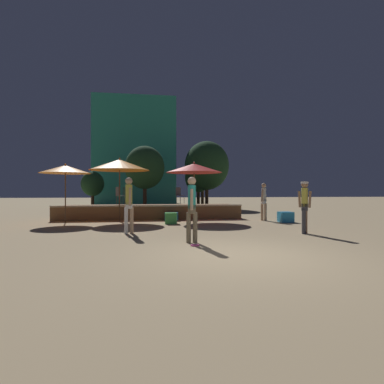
{
  "coord_description": "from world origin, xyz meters",
  "views": [
    {
      "loc": [
        -1.96,
        -6.46,
        1.44
      ],
      "look_at": [
        0.0,
        7.69,
        1.39
      ],
      "focal_mm": 28.0,
      "sensor_mm": 36.0,
      "label": 1
    }
  ],
  "objects_px": {
    "cube_seat_2": "(172,216)",
    "person_1": "(192,206)",
    "bistro_chair_1": "(179,194)",
    "bistro_chair_0": "(126,194)",
    "patio_umbrella_0": "(120,165)",
    "person_0": "(129,202)",
    "bistro_chair_2": "(119,194)",
    "background_tree_3": "(202,172)",
    "frisbee_disc": "(195,245)",
    "person_3": "(264,200)",
    "patio_umbrella_1": "(65,169)",
    "background_tree_2": "(198,178)",
    "person_2": "(305,204)",
    "patio_umbrella_2": "(194,168)",
    "background_tree_4": "(145,168)",
    "cube_seat_1": "(286,217)",
    "cube_seat_0": "(171,218)",
    "background_tree_1": "(207,166)"
  },
  "relations": [
    {
      "from": "cube_seat_2",
      "to": "person_1",
      "type": "bearing_deg",
      "value": -88.98
    },
    {
      "from": "bistro_chair_1",
      "to": "person_1",
      "type": "bearing_deg",
      "value": -131.15
    },
    {
      "from": "bistro_chair_0",
      "to": "bistro_chair_1",
      "type": "relative_size",
      "value": 1.0
    },
    {
      "from": "patio_umbrella_0",
      "to": "person_0",
      "type": "xyz_separation_m",
      "value": [
        0.73,
        -4.25,
        -1.61
      ]
    },
    {
      "from": "patio_umbrella_0",
      "to": "person_0",
      "type": "distance_m",
      "value": 4.6
    },
    {
      "from": "person_1",
      "to": "bistro_chair_2",
      "type": "distance_m",
      "value": 7.77
    },
    {
      "from": "bistro_chair_2",
      "to": "background_tree_3",
      "type": "height_order",
      "value": "background_tree_3"
    },
    {
      "from": "frisbee_disc",
      "to": "background_tree_3",
      "type": "relative_size",
      "value": 0.05
    },
    {
      "from": "patio_umbrella_0",
      "to": "person_3",
      "type": "distance_m",
      "value": 7.14
    },
    {
      "from": "patio_umbrella_1",
      "to": "background_tree_2",
      "type": "height_order",
      "value": "background_tree_2"
    },
    {
      "from": "patio_umbrella_1",
      "to": "person_2",
      "type": "distance_m",
      "value": 10.28
    },
    {
      "from": "patio_umbrella_2",
      "to": "bistro_chair_1",
      "type": "xyz_separation_m",
      "value": [
        -0.51,
        2.25,
        -1.26
      ]
    },
    {
      "from": "person_3",
      "to": "background_tree_2",
      "type": "xyz_separation_m",
      "value": [
        -1.28,
        12.15,
        1.6
      ]
    },
    {
      "from": "person_0",
      "to": "person_2",
      "type": "relative_size",
      "value": 1.08
    },
    {
      "from": "patio_umbrella_1",
      "to": "bistro_chair_0",
      "type": "relative_size",
      "value": 2.99
    },
    {
      "from": "bistro_chair_2",
      "to": "background_tree_4",
      "type": "distance_m",
      "value": 7.77
    },
    {
      "from": "patio_umbrella_1",
      "to": "patio_umbrella_2",
      "type": "height_order",
      "value": "patio_umbrella_2"
    },
    {
      "from": "cube_seat_1",
      "to": "person_0",
      "type": "distance_m",
      "value": 7.47
    },
    {
      "from": "frisbee_disc",
      "to": "background_tree_3",
      "type": "distance_m",
      "value": 20.61
    },
    {
      "from": "cube_seat_2",
      "to": "background_tree_3",
      "type": "relative_size",
      "value": 0.15
    },
    {
      "from": "patio_umbrella_2",
      "to": "cube_seat_2",
      "type": "distance_m",
      "value": 2.59
    },
    {
      "from": "person_0",
      "to": "background_tree_3",
      "type": "bearing_deg",
      "value": -123.02
    },
    {
      "from": "frisbee_disc",
      "to": "background_tree_2",
      "type": "relative_size",
      "value": 0.06
    },
    {
      "from": "person_2",
      "to": "bistro_chair_0",
      "type": "height_order",
      "value": "person_2"
    },
    {
      "from": "patio_umbrella_1",
      "to": "background_tree_2",
      "type": "xyz_separation_m",
      "value": [
        8.01,
        11.81,
        0.19
      ]
    },
    {
      "from": "person_0",
      "to": "cube_seat_2",
      "type": "bearing_deg",
      "value": -127.62
    },
    {
      "from": "cube_seat_1",
      "to": "cube_seat_2",
      "type": "relative_size",
      "value": 0.85
    },
    {
      "from": "cube_seat_0",
      "to": "cube_seat_1",
      "type": "height_order",
      "value": "cube_seat_0"
    },
    {
      "from": "patio_umbrella_0",
      "to": "bistro_chair_2",
      "type": "xyz_separation_m",
      "value": [
        -0.13,
        0.93,
        -1.39
      ]
    },
    {
      "from": "cube_seat_2",
      "to": "background_tree_2",
      "type": "xyz_separation_m",
      "value": [
        3.15,
        11.49,
        2.41
      ]
    },
    {
      "from": "cube_seat_0",
      "to": "person_0",
      "type": "xyz_separation_m",
      "value": [
        -1.61,
        -2.8,
        0.83
      ]
    },
    {
      "from": "cube_seat_1",
      "to": "person_2",
      "type": "height_order",
      "value": "person_2"
    },
    {
      "from": "person_1",
      "to": "background_tree_2",
      "type": "distance_m",
      "value": 18.18
    },
    {
      "from": "cube_seat_1",
      "to": "bistro_chair_1",
      "type": "xyz_separation_m",
      "value": [
        -4.59,
        3.53,
        1.05
      ]
    },
    {
      "from": "patio_umbrella_2",
      "to": "cube_seat_1",
      "type": "xyz_separation_m",
      "value": [
        4.08,
        -1.28,
        -2.31
      ]
    },
    {
      "from": "bistro_chair_2",
      "to": "patio_umbrella_2",
      "type": "bearing_deg",
      "value": -135.38
    },
    {
      "from": "patio_umbrella_1",
      "to": "person_3",
      "type": "relative_size",
      "value": 1.48
    },
    {
      "from": "cube_seat_2",
      "to": "frisbee_disc",
      "type": "bearing_deg",
      "value": -88.91
    },
    {
      "from": "cube_seat_2",
      "to": "patio_umbrella_2",
      "type": "bearing_deg",
      "value": -12.37
    },
    {
      "from": "cube_seat_1",
      "to": "background_tree_3",
      "type": "xyz_separation_m",
      "value": [
        -1.34,
        14.7,
        2.97
      ]
    },
    {
      "from": "person_1",
      "to": "background_tree_1",
      "type": "relative_size",
      "value": 0.33
    },
    {
      "from": "patio_umbrella_2",
      "to": "person_0",
      "type": "xyz_separation_m",
      "value": [
        -2.82,
        -4.03,
        -1.48
      ]
    },
    {
      "from": "cube_seat_2",
      "to": "person_3",
      "type": "distance_m",
      "value": 4.55
    },
    {
      "from": "person_1",
      "to": "bistro_chair_1",
      "type": "relative_size",
      "value": 2.03
    },
    {
      "from": "bistro_chair_1",
      "to": "cube_seat_1",
      "type": "bearing_deg",
      "value": -75.67
    },
    {
      "from": "cube_seat_0",
      "to": "background_tree_2",
      "type": "bearing_deg",
      "value": 75.74
    },
    {
      "from": "patio_umbrella_1",
      "to": "cube_seat_2",
      "type": "distance_m",
      "value": 5.35
    },
    {
      "from": "bistro_chair_0",
      "to": "background_tree_2",
      "type": "height_order",
      "value": "background_tree_2"
    },
    {
      "from": "patio_umbrella_1",
      "to": "person_0",
      "type": "xyz_separation_m",
      "value": [
        3.11,
        -3.95,
        -1.36
      ]
    },
    {
      "from": "cube_seat_0",
      "to": "patio_umbrella_1",
      "type": "bearing_deg",
      "value": 166.38
    }
  ]
}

